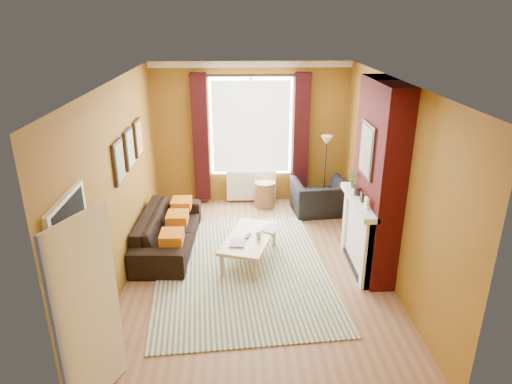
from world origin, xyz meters
TOP-DOWN VIEW (x-y plane):
  - ground at (0.00, 0.00)m, footprint 5.50×5.50m
  - room_walls at (0.63, 0.28)m, footprint 3.82×5.54m
  - striped_rug at (-0.23, -0.03)m, footprint 2.81×3.71m
  - sofa at (-1.42, 0.74)m, footprint 0.92×2.15m
  - armchair at (1.29, 2.02)m, footprint 1.08×0.97m
  - coffee_table at (-0.10, 0.24)m, footprint 0.99×1.40m
  - wicker_stool at (0.26, 2.40)m, footprint 0.46×0.46m
  - floor_lamp at (1.40, 2.18)m, footprint 0.29×0.29m
  - book_a at (-0.40, 0.03)m, footprint 0.25×0.32m
  - book_b at (0.16, 0.54)m, footprint 0.37×0.40m
  - mug at (0.04, 0.17)m, footprint 0.12×0.12m
  - tv_remote at (-0.13, 0.23)m, footprint 0.10×0.18m

SIDE VIEW (x-z plane):
  - ground at x=0.00m, z-range 0.00..0.00m
  - striped_rug at x=-0.23m, z-range 0.00..0.02m
  - wicker_stool at x=0.26m, z-range 0.00..0.51m
  - sofa at x=-1.42m, z-range 0.00..0.62m
  - armchair at x=1.29m, z-range 0.00..0.65m
  - coffee_table at x=-0.10m, z-range 0.17..0.59m
  - tv_remote at x=-0.13m, z-range 0.42..0.44m
  - book_b at x=0.16m, z-range 0.42..0.44m
  - book_a at x=-0.40m, z-range 0.42..0.45m
  - mug at x=0.04m, z-range 0.42..0.51m
  - floor_lamp at x=1.40m, z-range 0.43..1.93m
  - room_walls at x=0.63m, z-range -0.04..2.80m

